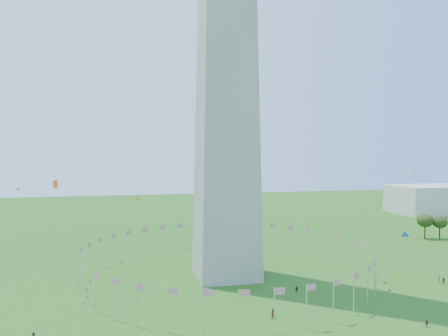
{
  "coord_description": "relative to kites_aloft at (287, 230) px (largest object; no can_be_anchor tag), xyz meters",
  "views": [
    {
      "loc": [
        -28.43,
        -68.77,
        35.04
      ],
      "look_at": [
        -4.15,
        35.0,
        31.32
      ],
      "focal_mm": 35.0,
      "sensor_mm": 36.0,
      "label": 1
    }
  ],
  "objects": [
    {
      "name": "gov_building_east_a",
      "position": [
        142.73,
        127.83,
        -9.84
      ],
      "size": [
        50.0,
        30.0,
        16.0
      ],
      "primitive_type": "cube",
      "color": "beige",
      "rests_on": "ground"
    },
    {
      "name": "flag_ring",
      "position": [
        -7.27,
        27.83,
        -13.34
      ],
      "size": [
        80.24,
        80.24,
        9.0
      ],
      "color": "silver",
      "rests_on": "ground"
    },
    {
      "name": "kites_aloft",
      "position": [
        0.0,
        0.0,
        0.0
      ],
      "size": [
        104.02,
        68.39,
        29.02
      ],
      "color": "blue",
      "rests_on": "ground"
    }
  ]
}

